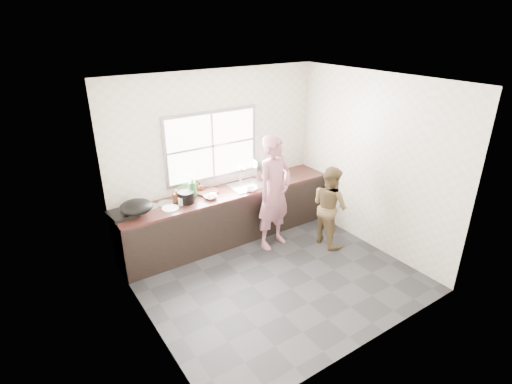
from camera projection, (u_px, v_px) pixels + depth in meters
floor at (276, 276)px, 5.69m from camera, size 3.60×3.20×0.01m
ceiling at (280, 81)px, 4.60m from camera, size 3.60×3.20×0.01m
wall_back at (217, 156)px, 6.37m from camera, size 3.60×0.01×2.70m
wall_left at (141, 227)px, 4.22m from camera, size 0.01×3.20×2.70m
wall_right at (373, 163)px, 6.07m from camera, size 0.01×3.20×2.70m
wall_front at (375, 242)px, 3.93m from camera, size 3.60×0.01×2.70m
cabinet at (229, 216)px, 6.50m from camera, size 3.60×0.62×0.82m
countertop at (228, 192)px, 6.33m from camera, size 3.60×0.64×0.04m
sink at (247, 186)px, 6.50m from camera, size 0.55×0.45×0.02m
faucet at (240, 174)px, 6.59m from camera, size 0.02×0.02×0.30m
window_frame at (212, 146)px, 6.22m from camera, size 1.60×0.05×1.10m
window_glazing at (213, 146)px, 6.20m from camera, size 1.50×0.01×1.00m
woman at (274, 196)px, 6.16m from camera, size 0.69×0.52×1.69m
person_side at (330, 206)px, 6.29m from camera, size 0.53×0.66×1.31m
cutting_board at (208, 192)px, 6.24m from camera, size 0.45×0.45×0.03m
cleaver at (212, 195)px, 6.07m from camera, size 0.20×0.20×0.01m
bowl_mince at (210, 197)px, 6.05m from camera, size 0.23×0.23×0.05m
bowl_crabs at (267, 177)px, 6.80m from camera, size 0.23×0.23×0.06m
bowl_held at (252, 189)px, 6.31m from camera, size 0.22×0.22×0.07m
black_pot at (186, 197)px, 5.90m from camera, size 0.30×0.30×0.17m
plate_food at (170, 208)px, 5.72m from camera, size 0.26×0.26×0.02m
bottle_green at (192, 187)px, 6.04m from camera, size 0.13×0.13×0.33m
bottle_brown_tall at (177, 196)px, 5.90m from camera, size 0.10×0.10×0.19m
bottle_brown_short at (200, 187)px, 6.27m from camera, size 0.13×0.13×0.15m
glass_jar at (181, 202)px, 5.83m from camera, size 0.10×0.10×0.11m
burner at (123, 214)px, 5.52m from camera, size 0.40×0.40×0.06m
wok at (136, 207)px, 5.45m from camera, size 0.49×0.49×0.17m
dish_rack at (265, 167)px, 6.88m from camera, size 0.49×0.38×0.33m
pot_lid_left at (149, 207)px, 5.78m from camera, size 0.34×0.34×0.01m
pot_lid_right at (166, 203)px, 5.88m from camera, size 0.31×0.31×0.01m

